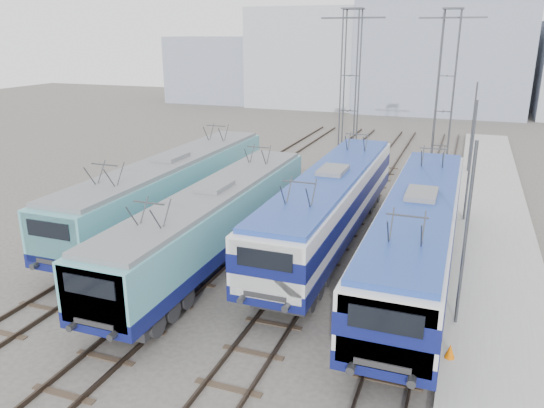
% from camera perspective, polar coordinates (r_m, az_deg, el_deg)
% --- Properties ---
extents(ground, '(160.00, 160.00, 0.00)m').
position_cam_1_polar(ground, '(21.02, -5.74, -11.65)').
color(ground, '#514C47').
extents(platform, '(4.00, 70.00, 0.30)m').
position_cam_1_polar(platform, '(26.45, 23.03, -6.29)').
color(platform, '#9E9E99').
rests_on(platform, ground).
extents(locomotive_far_left, '(2.97, 18.77, 3.53)m').
position_cam_1_polar(locomotive_far_left, '(29.70, -10.87, 1.89)').
color(locomotive_far_left, '#0D1353').
rests_on(locomotive_far_left, ground).
extents(locomotive_center_left, '(2.80, 17.66, 3.32)m').
position_cam_1_polar(locomotive_center_left, '(24.52, -6.29, -1.61)').
color(locomotive_center_left, '#0D1353').
rests_on(locomotive_center_left, ground).
extents(locomotive_center_right, '(2.96, 18.71, 3.52)m').
position_cam_1_polar(locomotive_center_right, '(26.58, 6.35, 0.34)').
color(locomotive_center_right, '#0D1353').
rests_on(locomotive_center_right, ground).
extents(locomotive_far_right, '(2.95, 18.69, 3.51)m').
position_cam_1_polar(locomotive_far_right, '(23.41, 15.44, -2.66)').
color(locomotive_far_right, '#0D1353').
rests_on(locomotive_far_right, ground).
extents(catenary_tower_west, '(4.50, 1.20, 12.00)m').
position_cam_1_polar(catenary_tower_west, '(39.41, 8.36, 12.27)').
color(catenary_tower_west, '#3F4247').
rests_on(catenary_tower_west, ground).
extents(catenary_tower_east, '(4.50, 1.20, 12.00)m').
position_cam_1_polar(catenary_tower_east, '(40.56, 18.18, 11.74)').
color(catenary_tower_east, '#3F4247').
rests_on(catenary_tower_east, ground).
extents(mast_front, '(0.12, 0.12, 7.00)m').
position_cam_1_polar(mast_front, '(19.57, 20.06, -3.67)').
color(mast_front, '#3F4247').
rests_on(mast_front, ground).
extents(mast_mid, '(0.12, 0.12, 7.00)m').
position_cam_1_polar(mast_mid, '(31.11, 20.52, 4.02)').
color(mast_mid, '#3F4247').
rests_on(mast_mid, ground).
extents(mast_rear, '(0.12, 0.12, 7.00)m').
position_cam_1_polar(mast_rear, '(42.90, 20.73, 7.51)').
color(mast_rear, '#3F4247').
rests_on(mast_rear, ground).
extents(safety_cone, '(0.33, 0.33, 0.49)m').
position_cam_1_polar(safety_cone, '(18.67, 18.60, -14.76)').
color(safety_cone, '#DF6301').
rests_on(safety_cone, platform).
extents(building_west, '(18.00, 12.00, 14.00)m').
position_cam_1_polar(building_west, '(81.52, 4.67, 15.39)').
color(building_west, '#A5ACB7').
rests_on(building_west, ground).
extents(building_center, '(22.00, 14.00, 18.00)m').
position_cam_1_polar(building_center, '(78.48, 17.97, 16.00)').
color(building_center, '#848CA3').
rests_on(building_center, ground).
extents(building_far_west, '(14.00, 10.00, 10.00)m').
position_cam_1_polar(building_far_west, '(87.36, -5.83, 14.20)').
color(building_far_west, '#848CA3').
rests_on(building_far_west, ground).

